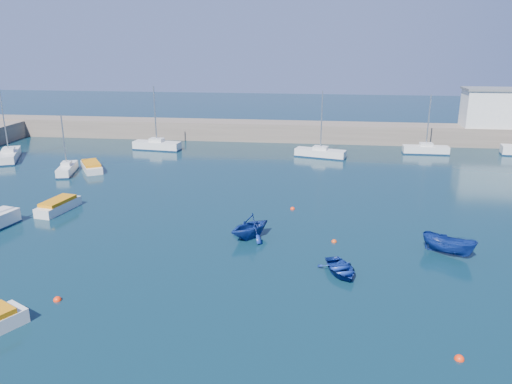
# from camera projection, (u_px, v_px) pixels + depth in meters

# --- Properties ---
(ground) EXTENTS (220.00, 220.00, 0.00)m
(ground) POSITION_uv_depth(u_px,v_px,m) (226.00, 289.00, 29.87)
(ground) COLOR #0C2734
(ground) RESTS_ON ground
(back_wall) EXTENTS (96.00, 4.50, 2.60)m
(back_wall) POSITION_uv_depth(u_px,v_px,m) (283.00, 131.00, 73.08)
(back_wall) COLOR #6F6154
(back_wall) RESTS_ON ground
(harbor_office) EXTENTS (10.00, 4.00, 5.00)m
(harbor_office) POSITION_uv_depth(u_px,v_px,m) (501.00, 109.00, 68.36)
(harbor_office) COLOR silver
(harbor_office) RESTS_ON back_wall
(sailboat_3) EXTENTS (2.51, 5.01, 6.51)m
(sailboat_3) POSITION_uv_depth(u_px,v_px,m) (67.00, 169.00, 55.17)
(sailboat_3) COLOR silver
(sailboat_3) RESTS_ON ground
(sailboat_4) EXTENTS (4.67, 7.05, 8.97)m
(sailboat_4) POSITION_uv_depth(u_px,v_px,m) (9.00, 155.00, 61.41)
(sailboat_4) COLOR silver
(sailboat_4) RESTS_ON ground
(sailboat_5) EXTENTS (6.51, 2.50, 8.42)m
(sailboat_5) POSITION_uv_depth(u_px,v_px,m) (157.00, 145.00, 66.95)
(sailboat_5) COLOR silver
(sailboat_5) RESTS_ON ground
(sailboat_6) EXTENTS (6.55, 3.38, 8.26)m
(sailboat_6) POSITION_uv_depth(u_px,v_px,m) (320.00, 153.00, 62.78)
(sailboat_6) COLOR silver
(sailboat_6) RESTS_ON ground
(sailboat_7) EXTENTS (5.74, 1.62, 7.62)m
(sailboat_7) POSITION_uv_depth(u_px,v_px,m) (426.00, 149.00, 64.65)
(sailboat_7) COLOR silver
(sailboat_7) RESTS_ON ground
(motorboat_1) EXTENTS (2.29, 4.61, 1.08)m
(motorboat_1) POSITION_uv_depth(u_px,v_px,m) (58.00, 206.00, 43.20)
(motorboat_1) COLOR silver
(motorboat_1) RESTS_ON ground
(motorboat_2) EXTENTS (4.10, 5.00, 1.00)m
(motorboat_2) POSITION_uv_depth(u_px,v_px,m) (91.00, 166.00, 56.51)
(motorboat_2) COLOR silver
(motorboat_2) RESTS_ON ground
(dinghy_center) EXTENTS (3.37, 3.92, 0.68)m
(dinghy_center) POSITION_uv_depth(u_px,v_px,m) (341.00, 269.00, 31.73)
(dinghy_center) COLOR navy
(dinghy_center) RESTS_ON ground
(dinghy_left) EXTENTS (4.70, 4.76, 1.90)m
(dinghy_left) POSITION_uv_depth(u_px,v_px,m) (250.00, 226.00, 37.24)
(dinghy_left) COLOR navy
(dinghy_left) RESTS_ON ground
(dinghy_right) EXTENTS (3.91, 3.16, 1.44)m
(dinghy_right) POSITION_uv_depth(u_px,v_px,m) (449.00, 245.00, 34.39)
(dinghy_right) COLOR navy
(dinghy_right) RESTS_ON ground
(buoy_0) EXTENTS (0.47, 0.47, 0.47)m
(buoy_0) POSITION_uv_depth(u_px,v_px,m) (58.00, 300.00, 28.61)
(buoy_0) COLOR #FF300D
(buoy_0) RESTS_ON ground
(buoy_1) EXTENTS (0.40, 0.40, 0.40)m
(buoy_1) POSITION_uv_depth(u_px,v_px,m) (334.00, 242.00, 36.79)
(buoy_1) COLOR #DB3F10
(buoy_1) RESTS_ON ground
(buoy_3) EXTENTS (0.41, 0.41, 0.41)m
(buoy_3) POSITION_uv_depth(u_px,v_px,m) (293.00, 209.00, 43.84)
(buoy_3) COLOR #FF300D
(buoy_3) RESTS_ON ground
(buoy_5) EXTENTS (0.47, 0.47, 0.47)m
(buoy_5) POSITION_uv_depth(u_px,v_px,m) (459.00, 359.00, 23.35)
(buoy_5) COLOR #FF300D
(buoy_5) RESTS_ON ground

